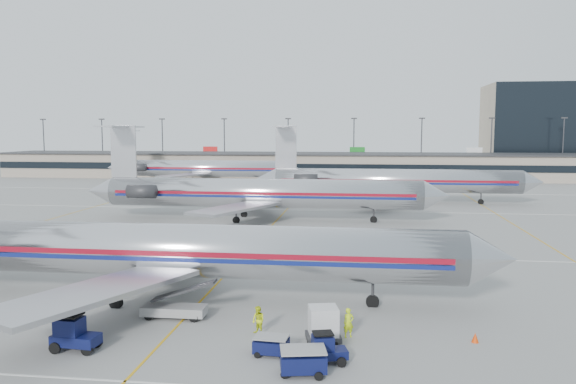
% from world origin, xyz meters
% --- Properties ---
extents(ground, '(260.00, 260.00, 0.00)m').
position_xyz_m(ground, '(0.00, 0.00, 0.00)').
color(ground, gray).
rests_on(ground, ground).
extents(apron_markings, '(160.00, 0.15, 0.02)m').
position_xyz_m(apron_markings, '(0.00, 10.00, 0.01)').
color(apron_markings, silver).
rests_on(apron_markings, ground).
extents(terminal, '(162.00, 17.00, 6.25)m').
position_xyz_m(terminal, '(0.00, 97.97, 3.16)').
color(terminal, gray).
rests_on(terminal, ground).
extents(light_mast_row, '(163.60, 0.40, 15.28)m').
position_xyz_m(light_mast_row, '(0.00, 112.00, 8.58)').
color(light_mast_row, '#38383D').
rests_on(light_mast_row, ground).
extents(distant_building, '(30.00, 20.00, 25.00)m').
position_xyz_m(distant_building, '(62.00, 128.00, 12.50)').
color(distant_building, tan).
rests_on(distant_building, ground).
extents(jet_foreground, '(46.43, 27.34, 12.15)m').
position_xyz_m(jet_foreground, '(-3.15, -5.17, 3.53)').
color(jet_foreground, silver).
rests_on(jet_foreground, ground).
extents(jet_second_row, '(47.99, 28.26, 12.56)m').
position_xyz_m(jet_second_row, '(-2.78, 29.95, 3.65)').
color(jet_second_row, silver).
rests_on(jet_second_row, ground).
extents(jet_third_row, '(46.38, 28.53, 12.68)m').
position_xyz_m(jet_third_row, '(15.63, 50.60, 3.68)').
color(jet_third_row, silver).
rests_on(jet_third_row, ground).
extents(jet_back_row, '(44.05, 27.09, 12.04)m').
position_xyz_m(jet_back_row, '(-24.92, 78.97, 3.50)').
color(jet_back_row, silver).
rests_on(jet_back_row, ground).
extents(tug_center, '(2.53, 1.41, 1.99)m').
position_xyz_m(tug_center, '(-4.27, -14.76, 0.91)').
color(tug_center, '#0A0F3A').
rests_on(tug_center, ground).
extents(tug_right, '(2.12, 1.45, 1.57)m').
position_xyz_m(tug_right, '(9.17, -14.65, 0.72)').
color(tug_right, '#0A0F3A').
rests_on(tug_right, ground).
extents(cart_inner, '(1.85, 1.34, 1.00)m').
position_xyz_m(cart_inner, '(6.29, -14.01, 0.53)').
color(cart_inner, '#0A0F3A').
rests_on(cart_inner, ground).
extents(cart_outer, '(2.42, 1.88, 1.24)m').
position_xyz_m(cart_outer, '(8.17, -16.08, 0.66)').
color(cart_outer, '#0A0F3A').
rests_on(cart_outer, ground).
extents(uld_container, '(2.16, 1.93, 1.97)m').
position_xyz_m(uld_container, '(8.86, -11.78, 1.00)').
color(uld_container, '#2D2D30').
rests_on(uld_container, ground).
extents(belt_loader, '(4.70, 1.49, 2.49)m').
position_xyz_m(belt_loader, '(-0.57, -9.01, 0.67)').
color(belt_loader, gray).
rests_on(belt_loader, ground).
extents(ramp_worker_near, '(0.72, 0.60, 1.67)m').
position_xyz_m(ramp_worker_near, '(10.24, -10.93, 0.84)').
color(ramp_worker_near, '#CCEE16').
rests_on(ramp_worker_near, ground).
extents(ramp_worker_far, '(1.01, 0.98, 1.65)m').
position_xyz_m(ramp_worker_far, '(5.09, -11.17, 0.82)').
color(ramp_worker_far, '#D0E215').
rests_on(ramp_worker_far, ground).
extents(cone_right, '(0.45, 0.45, 0.55)m').
position_xyz_m(cone_right, '(17.22, -10.85, 0.27)').
color(cone_right, red).
rests_on(cone_right, ground).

